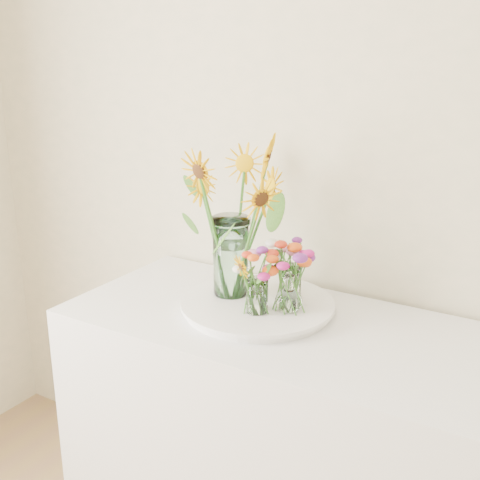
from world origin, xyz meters
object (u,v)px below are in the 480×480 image
Objects in this scene: counter at (293,457)px; small_vase_a at (257,296)px; small_vase_b at (289,293)px; mason_jar at (231,257)px; tray at (258,307)px; small_vase_c at (290,283)px.

small_vase_a is at bearing -161.07° from counter.
small_vase_b reaches higher than small_vase_a.
small_vase_a is 0.09m from small_vase_b.
mason_jar is 2.36× the size of small_vase_a.
mason_jar reaches higher than small_vase_b.
tray is at bearing 168.58° from counter.
tray is 0.13m from small_vase_b.
small_vase_a is (-0.11, -0.04, 0.53)m from counter.
mason_jar reaches higher than tray.
small_vase_c is (-0.03, 0.07, -0.00)m from small_vase_b.
tray is at bearing 175.81° from small_vase_b.
small_vase_b is (0.21, -0.02, -0.07)m from mason_jar.
tray is 4.10× the size of small_vase_a.
mason_jar is (-0.10, 0.01, 0.14)m from tray.
tray is 1.74× the size of mason_jar.
tray reaches higher than counter.
counter is 0.55m from small_vase_c.
tray is 3.81× the size of small_vase_b.
small_vase_b is 0.08m from small_vase_c.
mason_jar is 0.20m from small_vase_c.
tray is (-0.15, 0.03, 0.46)m from counter.
small_vase_a is (0.14, -0.08, -0.07)m from mason_jar.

